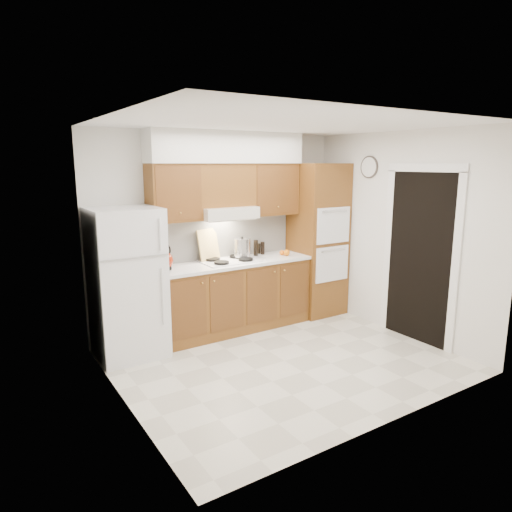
{
  "coord_description": "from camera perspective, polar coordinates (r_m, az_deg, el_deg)",
  "views": [
    {
      "loc": [
        -2.89,
        -3.89,
        2.2
      ],
      "look_at": [
        -0.1,
        0.45,
        1.15
      ],
      "focal_mm": 32.0,
      "sensor_mm": 36.0,
      "label": 1
    }
  ],
  "objects": [
    {
      "name": "wall_left",
      "position": [
        4.14,
        -16.72,
        -1.57
      ],
      "size": [
        0.02,
        3.0,
        2.6
      ],
      "primitive_type": "cube",
      "color": "white",
      "rests_on": "floor"
    },
    {
      "name": "condiment_b",
      "position": [
        6.43,
        0.83,
        1.01
      ],
      "size": [
        0.07,
        0.07,
        0.18
      ],
      "primitive_type": "cylinder",
      "rotation": [
        0.0,
        0.0,
        0.3
      ],
      "color": "black",
      "rests_on": "countertop"
    },
    {
      "name": "wall_right",
      "position": [
        6.15,
        17.4,
        2.57
      ],
      "size": [
        0.02,
        3.0,
        2.6
      ],
      "primitive_type": "cube",
      "color": "white",
      "rests_on": "floor"
    },
    {
      "name": "upper_cab_right",
      "position": [
        6.35,
        1.86,
        8.35
      ],
      "size": [
        0.73,
        0.33,
        0.7
      ],
      "primitive_type": "cube",
      "color": "brown",
      "rests_on": "wall_back"
    },
    {
      "name": "soffit",
      "position": [
        5.97,
        -3.63,
        13.41
      ],
      "size": [
        2.13,
        0.36,
        0.4
      ],
      "primitive_type": "cube",
      "color": "silver",
      "rests_on": "wall_back"
    },
    {
      "name": "stock_pot",
      "position": [
        6.11,
        -1.75,
        1.02
      ],
      "size": [
        0.23,
        0.23,
        0.24
      ],
      "primitive_type": "cylinder",
      "rotation": [
        0.0,
        0.0,
        0.0
      ],
      "color": "#B1B1B5",
      "rests_on": "cooktop"
    },
    {
      "name": "base_cabinets",
      "position": [
        6.12,
        -2.85,
        -5.12
      ],
      "size": [
        2.11,
        0.6,
        0.9
      ],
      "primitive_type": "cube",
      "color": "brown",
      "rests_on": "floor"
    },
    {
      "name": "range_hood",
      "position": [
        5.94,
        -3.74,
        5.44
      ],
      "size": [
        0.75,
        0.45,
        0.15
      ],
      "primitive_type": "cube",
      "color": "silver",
      "rests_on": "wall_back"
    },
    {
      "name": "fridge",
      "position": [
        5.41,
        -15.83,
        -3.28
      ],
      "size": [
        0.75,
        0.72,
        1.72
      ],
      "primitive_type": "cube",
      "color": "white",
      "rests_on": "floor"
    },
    {
      "name": "wall_clock",
      "position": [
        6.44,
        13.98,
        10.74
      ],
      "size": [
        0.02,
        0.3,
        0.3
      ],
      "primitive_type": "cylinder",
      "rotation": [
        0.0,
        1.57,
        0.0
      ],
      "color": "#3F3833",
      "rests_on": "wall_right"
    },
    {
      "name": "backsplash",
      "position": [
        6.19,
        -4.24,
        2.37
      ],
      "size": [
        2.11,
        0.03,
        0.56
      ],
      "primitive_type": "cube",
      "color": "white",
      "rests_on": "countertop"
    },
    {
      "name": "orange_near",
      "position": [
        6.38,
        3.26,
        0.42
      ],
      "size": [
        0.08,
        0.08,
        0.07
      ],
      "primitive_type": "sphere",
      "rotation": [
        0.0,
        0.0,
        0.15
      ],
      "color": "#F2540C",
      "rests_on": "countertop"
    },
    {
      "name": "oven_cabinet",
      "position": [
        6.75,
        7.67,
        2.03
      ],
      "size": [
        0.7,
        0.65,
        2.2
      ],
      "primitive_type": "cube",
      "color": "brown",
      "rests_on": "floor"
    },
    {
      "name": "wall_back",
      "position": [
        6.18,
        -4.52,
        3.1
      ],
      "size": [
        3.6,
        0.02,
        2.6
      ],
      "primitive_type": "cube",
      "color": "white",
      "rests_on": "floor"
    },
    {
      "name": "upper_cab_over_hood",
      "position": [
        5.96,
        -4.07,
        8.84
      ],
      "size": [
        0.75,
        0.33,
        0.55
      ],
      "primitive_type": "cube",
      "color": "brown",
      "rests_on": "range_hood"
    },
    {
      "name": "countertop",
      "position": [
        5.99,
        -2.85,
        -0.84
      ],
      "size": [
        2.13,
        0.62,
        0.04
      ],
      "primitive_type": "cube",
      "color": "white",
      "rests_on": "base_cabinets"
    },
    {
      "name": "cutting_board",
      "position": [
        6.02,
        -5.95,
        1.3
      ],
      "size": [
        0.35,
        0.2,
        0.44
      ],
      "primitive_type": "cube",
      "rotation": [
        -0.21,
        0.0,
        0.29
      ],
      "color": "#D8BB6F",
      "rests_on": "countertop"
    },
    {
      "name": "cooktop",
      "position": [
        5.98,
        -3.36,
        -0.61
      ],
      "size": [
        0.74,
        0.5,
        0.01
      ],
      "primitive_type": "cube",
      "color": "white",
      "rests_on": "countertop"
    },
    {
      "name": "floor",
      "position": [
        5.32,
        3.59,
        -12.95
      ],
      "size": [
        3.6,
        3.6,
        0.0
      ],
      "primitive_type": "plane",
      "color": "beige",
      "rests_on": "ground"
    },
    {
      "name": "orange_far",
      "position": [
        6.33,
        3.84,
        0.42
      ],
      "size": [
        0.1,
        0.1,
        0.09
      ],
      "primitive_type": "sphere",
      "rotation": [
        0.0,
        0.0,
        0.14
      ],
      "color": "orange",
      "rests_on": "countertop"
    },
    {
      "name": "upper_cab_left",
      "position": [
        5.67,
        -10.25,
        7.79
      ],
      "size": [
        0.63,
        0.33,
        0.7
      ],
      "primitive_type": "cube",
      "color": "brown",
      "rests_on": "wall_back"
    },
    {
      "name": "condiment_c",
      "position": [
        6.48,
        0.34,
        0.95
      ],
      "size": [
        0.05,
        0.05,
        0.14
      ],
      "primitive_type": "cylinder",
      "rotation": [
        0.0,
        0.0,
        0.02
      ],
      "color": "black",
      "rests_on": "countertop"
    },
    {
      "name": "ceiling",
      "position": [
        4.86,
        3.99,
        16.2
      ],
      "size": [
        3.6,
        3.6,
        0.0
      ],
      "primitive_type": "plane",
      "color": "white",
      "rests_on": "wall_back"
    },
    {
      "name": "kettle",
      "position": [
        5.56,
        -11.43,
        -0.56
      ],
      "size": [
        0.23,
        0.23,
        0.22
      ],
      "primitive_type": "sphere",
      "rotation": [
        0.0,
        0.0,
        0.07
      ],
      "color": "maroon",
      "rests_on": "countertop"
    },
    {
      "name": "condiment_a",
      "position": [
        6.32,
        -0.03,
        1.03
      ],
      "size": [
        0.06,
        0.06,
        0.22
      ],
      "primitive_type": "cylinder",
      "rotation": [
        0.0,
        0.0,
        -0.02
      ],
      "color": "black",
      "rests_on": "countertop"
    },
    {
      "name": "doorway",
      "position": [
        5.97,
        19.74,
        -0.28
      ],
      "size": [
        0.02,
        0.9,
        2.1
      ],
      "primitive_type": "cube",
      "color": "black",
      "rests_on": "floor"
    }
  ]
}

